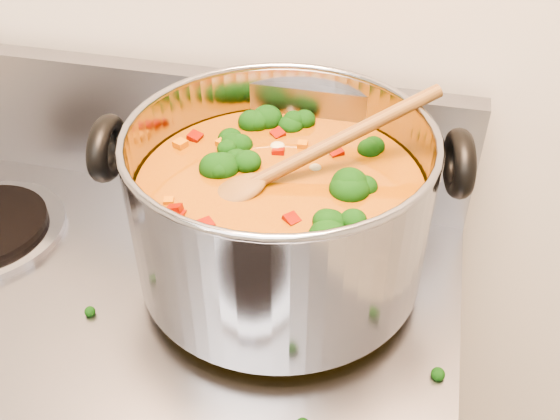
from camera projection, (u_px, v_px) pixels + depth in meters
The scene contains 3 objects.
stockpot at pixel (280, 208), 0.63m from camera, with size 0.36×0.30×0.18m.
wooden_spoon at pixel (290, 165), 0.60m from camera, with size 0.22×0.17×0.09m.
cooktop_crumbs at pixel (211, 277), 0.67m from camera, with size 0.33×0.36×0.01m.
Camera 1 is at (0.37, 0.85, 1.40)m, focal length 40.00 mm.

